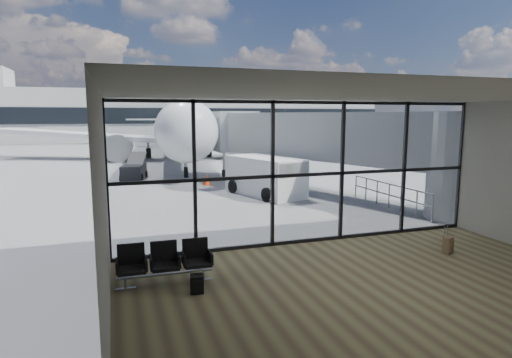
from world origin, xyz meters
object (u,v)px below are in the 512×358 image
airliner (178,126)px  service_van (266,176)px  backpack (197,284)px  seating_row (165,260)px  suitcase (448,245)px  belt_loader (134,171)px

airliner → service_van: size_ratio=7.96×
service_van → backpack: bearing=-135.1°
seating_row → suitcase: bearing=-1.7°
airliner → belt_loader: (-4.99, -14.26, -2.50)m
seating_row → backpack: 1.15m
suitcase → airliner: airliner is taller
seating_row → belt_loader: 18.13m
service_van → belt_loader: (-6.10, 8.09, -0.46)m
seating_row → airliner: size_ratio=0.06×
belt_loader → backpack: bearing=-75.7°
suitcase → belt_loader: 20.22m
suitcase → airliner: (-3.02, 32.83, 2.78)m
seating_row → airliner: airliner is taller
service_van → belt_loader: service_van is taller
suitcase → belt_loader: (-8.01, 18.56, 0.28)m
seating_row → backpack: bearing=-54.8°
backpack → belt_loader: bearing=100.1°
seating_row → airliner: bearing=82.3°
seating_row → backpack: size_ratio=4.94×
service_van → belt_loader: bearing=109.3°
suitcase → backpack: bearing=162.3°
seating_row → backpack: seating_row is taller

